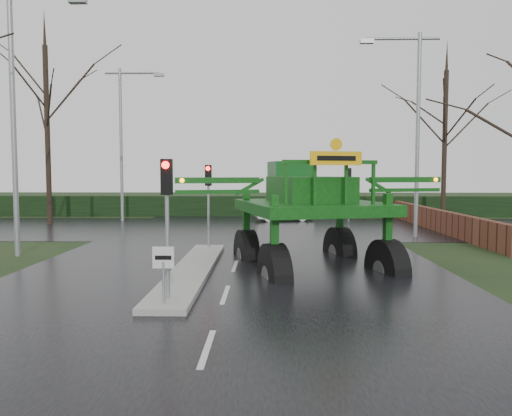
{
  "coord_description": "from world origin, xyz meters",
  "views": [
    {
      "loc": [
        1.07,
        -12.81,
        3.19
      ],
      "look_at": [
        0.72,
        4.18,
        2.0
      ],
      "focal_mm": 35.0,
      "sensor_mm": 36.0,
      "label": 1
    }
  ],
  "objects_px": {
    "keep_left_sign": "(163,266)",
    "white_sedan": "(284,221)",
    "traffic_signal_far": "(349,182)",
    "crop_sprayer": "(272,195)",
    "traffic_signal_near": "(167,198)",
    "traffic_signal_mid": "(208,188)",
    "street_light_left_near": "(21,99)",
    "street_light_right": "(412,116)",
    "street_light_left_far": "(125,130)"
  },
  "relations": [
    {
      "from": "traffic_signal_mid",
      "to": "street_light_right",
      "type": "height_order",
      "value": "street_light_right"
    },
    {
      "from": "traffic_signal_near",
      "to": "street_light_left_far",
      "type": "bearing_deg",
      "value": 108.17
    },
    {
      "from": "traffic_signal_near",
      "to": "white_sedan",
      "type": "relative_size",
      "value": 0.92
    },
    {
      "from": "traffic_signal_mid",
      "to": "crop_sprayer",
      "type": "relative_size",
      "value": 0.38
    },
    {
      "from": "street_light_left_far",
      "to": "crop_sprayer",
      "type": "relative_size",
      "value": 1.08
    },
    {
      "from": "street_light_left_near",
      "to": "street_light_left_far",
      "type": "distance_m",
      "value": 14.0
    },
    {
      "from": "street_light_left_near",
      "to": "street_light_right",
      "type": "height_order",
      "value": "same"
    },
    {
      "from": "traffic_signal_near",
      "to": "crop_sprayer",
      "type": "distance_m",
      "value": 4.34
    },
    {
      "from": "street_light_left_near",
      "to": "street_light_left_far",
      "type": "relative_size",
      "value": 1.0
    },
    {
      "from": "street_light_left_near",
      "to": "white_sedan",
      "type": "height_order",
      "value": "street_light_left_near"
    },
    {
      "from": "traffic_signal_near",
      "to": "traffic_signal_mid",
      "type": "distance_m",
      "value": 8.5
    },
    {
      "from": "white_sedan",
      "to": "keep_left_sign",
      "type": "bearing_deg",
      "value": 160.28
    },
    {
      "from": "traffic_signal_mid",
      "to": "street_light_right",
      "type": "distance_m",
      "value": 11.05
    },
    {
      "from": "traffic_signal_far",
      "to": "white_sedan",
      "type": "bearing_deg",
      "value": -1.77
    },
    {
      "from": "street_light_left_far",
      "to": "white_sedan",
      "type": "bearing_deg",
      "value": 0.77
    },
    {
      "from": "traffic_signal_mid",
      "to": "street_light_left_near",
      "type": "distance_m",
      "value": 7.83
    },
    {
      "from": "keep_left_sign",
      "to": "traffic_signal_far",
      "type": "distance_m",
      "value": 22.93
    },
    {
      "from": "traffic_signal_far",
      "to": "street_light_left_far",
      "type": "xyz_separation_m",
      "value": [
        -14.69,
        -0.01,
        3.4
      ]
    },
    {
      "from": "traffic_signal_near",
      "to": "traffic_signal_far",
      "type": "height_order",
      "value": "same"
    },
    {
      "from": "traffic_signal_near",
      "to": "traffic_signal_mid",
      "type": "relative_size",
      "value": 1.0
    },
    {
      "from": "keep_left_sign",
      "to": "white_sedan",
      "type": "distance_m",
      "value": 21.95
    },
    {
      "from": "street_light_left_near",
      "to": "crop_sprayer",
      "type": "distance_m",
      "value": 10.66
    },
    {
      "from": "white_sedan",
      "to": "traffic_signal_far",
      "type": "bearing_deg",
      "value": -102.18
    },
    {
      "from": "traffic_signal_near",
      "to": "white_sedan",
      "type": "xyz_separation_m",
      "value": [
        3.55,
        21.15,
        -2.59
      ]
    },
    {
      "from": "traffic_signal_far",
      "to": "street_light_left_near",
      "type": "height_order",
      "value": "street_light_left_near"
    },
    {
      "from": "street_light_right",
      "to": "street_light_left_near",
      "type": "bearing_deg",
      "value": -159.89
    },
    {
      "from": "traffic_signal_mid",
      "to": "white_sedan",
      "type": "distance_m",
      "value": 13.39
    },
    {
      "from": "traffic_signal_mid",
      "to": "street_light_left_far",
      "type": "distance_m",
      "value": 14.68
    },
    {
      "from": "crop_sprayer",
      "to": "white_sedan",
      "type": "xyz_separation_m",
      "value": [
        1.0,
        17.64,
        -2.51
      ]
    },
    {
      "from": "traffic_signal_near",
      "to": "street_light_right",
      "type": "height_order",
      "value": "street_light_right"
    },
    {
      "from": "traffic_signal_far",
      "to": "keep_left_sign",
      "type": "bearing_deg",
      "value": 70.07
    },
    {
      "from": "street_light_left_near",
      "to": "crop_sprayer",
      "type": "height_order",
      "value": "street_light_left_near"
    },
    {
      "from": "traffic_signal_far",
      "to": "crop_sprayer",
      "type": "height_order",
      "value": "crop_sprayer"
    },
    {
      "from": "crop_sprayer",
      "to": "street_light_right",
      "type": "bearing_deg",
      "value": 38.58
    },
    {
      "from": "street_light_left_near",
      "to": "traffic_signal_mid",
      "type": "bearing_deg",
      "value": 12.21
    },
    {
      "from": "keep_left_sign",
      "to": "traffic_signal_far",
      "type": "relative_size",
      "value": 0.38
    },
    {
      "from": "keep_left_sign",
      "to": "traffic_signal_near",
      "type": "xyz_separation_m",
      "value": [
        0.0,
        0.49,
        1.53
      ]
    },
    {
      "from": "traffic_signal_mid",
      "to": "crop_sprayer",
      "type": "bearing_deg",
      "value": -62.95
    },
    {
      "from": "white_sedan",
      "to": "traffic_signal_mid",
      "type": "bearing_deg",
      "value": 153.92
    },
    {
      "from": "traffic_signal_mid",
      "to": "street_light_left_near",
      "type": "bearing_deg",
      "value": -167.79
    },
    {
      "from": "street_light_right",
      "to": "street_light_left_far",
      "type": "height_order",
      "value": "same"
    },
    {
      "from": "traffic_signal_far",
      "to": "street_light_right",
      "type": "xyz_separation_m",
      "value": [
        1.69,
        -8.01,
        3.4
      ]
    },
    {
      "from": "street_light_left_near",
      "to": "street_light_left_far",
      "type": "xyz_separation_m",
      "value": [
        0.0,
        14.0,
        0.0
      ]
    },
    {
      "from": "keep_left_sign",
      "to": "street_light_right",
      "type": "distance_m",
      "value": 17.23
    },
    {
      "from": "street_light_left_far",
      "to": "traffic_signal_mid",
      "type": "bearing_deg",
      "value": -61.14
    },
    {
      "from": "street_light_left_far",
      "to": "white_sedan",
      "type": "distance_m",
      "value": 12.04
    },
    {
      "from": "traffic_signal_near",
      "to": "street_light_left_near",
      "type": "distance_m",
      "value": 10.4
    },
    {
      "from": "traffic_signal_mid",
      "to": "street_light_right",
      "type": "xyz_separation_m",
      "value": [
        9.49,
        4.51,
        3.4
      ]
    },
    {
      "from": "keep_left_sign",
      "to": "traffic_signal_far",
      "type": "height_order",
      "value": "traffic_signal_far"
    },
    {
      "from": "traffic_signal_mid",
      "to": "keep_left_sign",
      "type": "bearing_deg",
      "value": -90.0
    }
  ]
}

